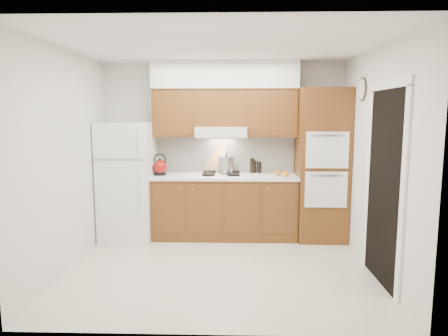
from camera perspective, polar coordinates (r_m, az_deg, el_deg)
name	(u,v)px	position (r m, az deg, el deg)	size (l,w,h in m)	color
floor	(220,267)	(4.99, -0.60, -13.93)	(3.60, 3.60, 0.00)	beige
ceiling	(219,46)	(4.69, -0.65, 17.05)	(3.60, 3.60, 0.00)	white
wall_back	(223,149)	(6.15, -0.08, 2.72)	(3.60, 0.02, 2.60)	silver
wall_left	(68,160)	(5.06, -21.44, 1.07)	(0.02, 3.00, 2.60)	silver
wall_right	(375,161)	(4.93, 20.77, 0.93)	(0.02, 3.00, 2.60)	silver
fridge	(128,181)	(6.06, -13.58, -1.77)	(0.75, 0.72, 1.72)	white
base_cabinets	(225,207)	(5.99, 0.08, -5.66)	(2.11, 0.60, 0.90)	brown
countertop	(225,177)	(5.89, 0.08, -1.23)	(2.13, 0.62, 0.04)	white
backsplash	(225,154)	(6.15, 0.15, 1.96)	(2.11, 0.03, 0.56)	white
oven_cabinet	(321,165)	(5.98, 13.75, 0.42)	(0.70, 0.65, 2.20)	brown
upper_cab_left	(175,113)	(6.03, -7.00, 7.79)	(0.63, 0.33, 0.70)	brown
upper_cab_right	(271,113)	(5.99, 6.80, 7.79)	(0.73, 0.33, 0.70)	brown
range_hood	(221,132)	(5.91, -0.38, 5.18)	(0.75, 0.45, 0.15)	silver
upper_cab_over_hood	(221,108)	(5.97, -0.37, 8.57)	(0.75, 0.33, 0.55)	brown
soffit	(225,75)	(5.97, 0.12, 13.13)	(2.13, 0.36, 0.40)	silver
cooktop	(221,175)	(5.91, -0.40, -0.95)	(0.74, 0.50, 0.01)	white
doorway	(384,188)	(4.64, 21.88, -2.66)	(0.02, 0.90, 2.10)	black
wall_clock	(362,89)	(5.43, 19.14, 10.59)	(0.30, 0.30, 0.02)	#3F3833
kettle	(160,167)	(5.97, -9.12, 0.11)	(0.21, 0.21, 0.21)	maroon
cutting_board	(216,160)	(6.12, -1.17, 1.19)	(0.29, 0.02, 0.39)	tan
stock_pot	(226,165)	(5.97, 0.31, 0.50)	(0.22, 0.22, 0.23)	#B6B6BA
condiment_a	(252,166)	(6.13, 4.03, 0.34)	(0.06, 0.06, 0.22)	black
condiment_b	(254,167)	(6.14, 4.35, 0.16)	(0.06, 0.06, 0.18)	black
condiment_c	(259,167)	(6.14, 5.03, 0.12)	(0.06, 0.06, 0.17)	black
orange_near	(286,174)	(5.84, 8.84, -0.81)	(0.08, 0.08, 0.08)	orange
orange_far	(278,173)	(5.94, 7.72, -0.65)	(0.08, 0.08, 0.08)	orange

